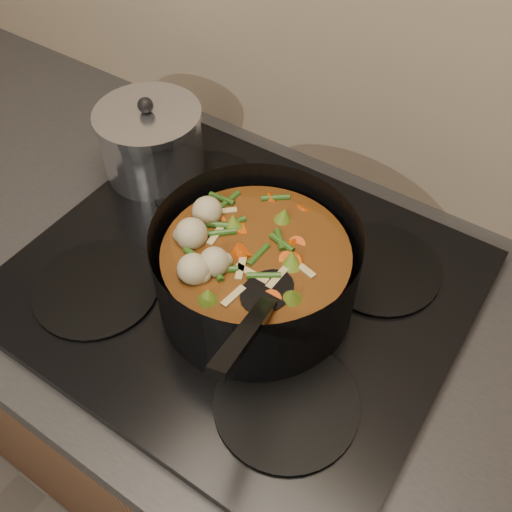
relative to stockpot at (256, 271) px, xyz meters
The scene contains 4 objects.
counter 0.54m from the stockpot, 156.45° to the left, with size 2.64×0.64×0.91m.
stovetop 0.08m from the stockpot, 156.45° to the left, with size 0.62×0.54×0.03m.
stockpot is the anchor object (origin of this frame).
saucepan 0.33m from the stockpot, 155.50° to the left, with size 0.17×0.17×0.14m.
Camera 1 is at (0.31, 1.51, 1.58)m, focal length 40.00 mm.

